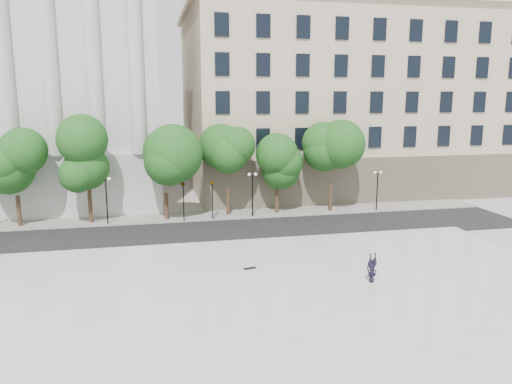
{
  "coord_description": "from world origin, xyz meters",
  "views": [
    {
      "loc": [
        -3.12,
        -22.43,
        11.32
      ],
      "look_at": [
        3.86,
        10.0,
        4.93
      ],
      "focal_mm": 35.0,
      "sensor_mm": 36.0,
      "label": 1
    }
  ],
  "objects_px": {
    "traffic_light_east": "(212,181)",
    "skateboard": "(250,268)",
    "person_lying": "(372,278)",
    "traffic_light_west": "(183,182)"
  },
  "relations": [
    {
      "from": "person_lying",
      "to": "skateboard",
      "type": "height_order",
      "value": "person_lying"
    },
    {
      "from": "traffic_light_west",
      "to": "skateboard",
      "type": "height_order",
      "value": "traffic_light_west"
    },
    {
      "from": "traffic_light_west",
      "to": "traffic_light_east",
      "type": "xyz_separation_m",
      "value": [
        2.64,
        -0.0,
        -0.03
      ]
    },
    {
      "from": "traffic_light_east",
      "to": "traffic_light_west",
      "type": "bearing_deg",
      "value": 180.0
    },
    {
      "from": "traffic_light_east",
      "to": "skateboard",
      "type": "distance_m",
      "value": 15.28
    },
    {
      "from": "traffic_light_east",
      "to": "skateboard",
      "type": "bearing_deg",
      "value": -88.18
    },
    {
      "from": "person_lying",
      "to": "traffic_light_east",
      "type": "bearing_deg",
      "value": 109.64
    },
    {
      "from": "traffic_light_east",
      "to": "skateboard",
      "type": "xyz_separation_m",
      "value": [
        0.47,
        -14.94,
        -3.17
      ]
    },
    {
      "from": "traffic_light_west",
      "to": "person_lying",
      "type": "bearing_deg",
      "value": -62.51
    },
    {
      "from": "traffic_light_east",
      "to": "person_lying",
      "type": "height_order",
      "value": "traffic_light_east"
    }
  ]
}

